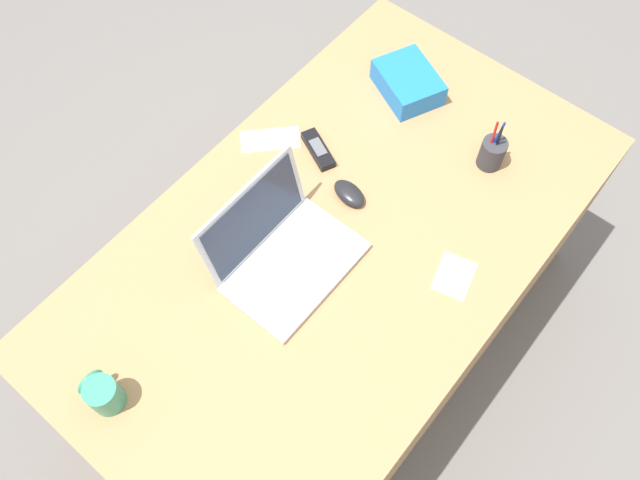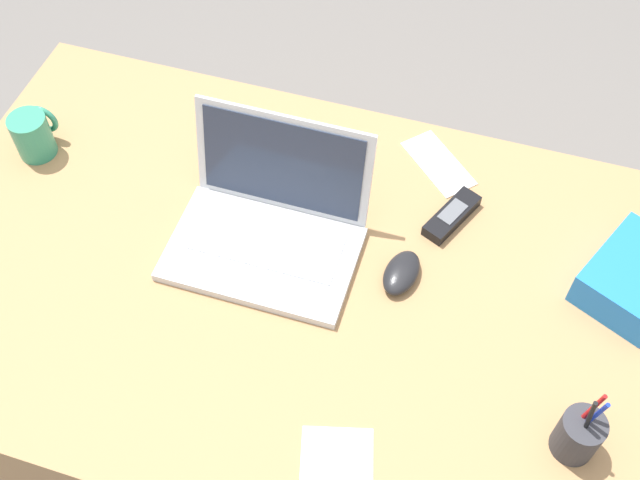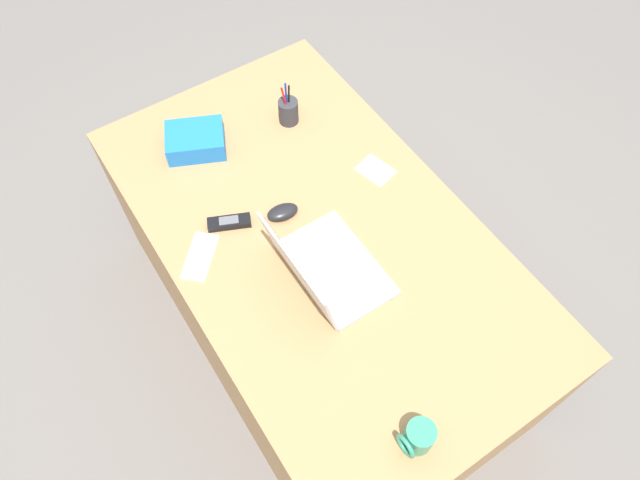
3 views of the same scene
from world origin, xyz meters
TOP-DOWN VIEW (x-y plane):
  - ground_plane at (0.00, 0.00)m, footprint 6.00×6.00m
  - desk at (0.00, 0.00)m, footprint 1.59×0.91m
  - laptop at (-0.14, 0.07)m, footprint 0.35×0.27m
  - computer_mouse at (0.12, 0.06)m, footprint 0.08×0.11m
  - coffee_mug_white at (-0.67, 0.14)m, footprint 0.08×0.09m
  - cordless_phone at (0.18, 0.22)m, footprint 0.10×0.14m
  - pen_holder at (0.46, -0.17)m, footprint 0.07×0.07m
  - snack_bag at (0.52, 0.16)m, footprint 0.22×0.24m
  - paper_note_near_laptop at (0.13, 0.35)m, footprint 0.18×0.17m
  - paper_note_left at (0.10, -0.30)m, footprint 0.13×0.12m

SIDE VIEW (x-z plane):
  - ground_plane at x=0.00m, z-range 0.00..0.00m
  - desk at x=0.00m, z-range 0.00..0.71m
  - paper_note_near_laptop at x=0.13m, z-range 0.71..0.71m
  - paper_note_left at x=0.10m, z-range 0.71..0.71m
  - cordless_phone at x=0.18m, z-range 0.71..0.74m
  - computer_mouse at x=0.12m, z-range 0.71..0.74m
  - snack_bag at x=0.52m, z-range 0.71..0.78m
  - laptop at x=-0.14m, z-range 0.64..0.87m
  - coffee_mug_white at x=-0.67m, z-range 0.71..0.81m
  - pen_holder at x=0.46m, z-range 0.67..0.84m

